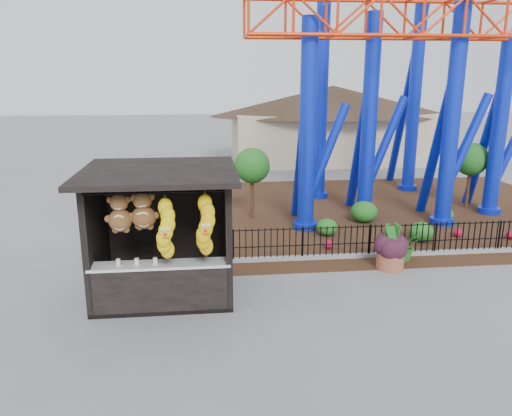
{
  "coord_description": "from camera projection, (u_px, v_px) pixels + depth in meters",
  "views": [
    {
      "loc": [
        -2.01,
        -10.36,
        5.17
      ],
      "look_at": [
        -0.71,
        1.5,
        2.0
      ],
      "focal_mm": 35.0,
      "sensor_mm": 36.0,
      "label": 1
    }
  ],
  "objects": [
    {
      "name": "prize_booth",
      "position": [
        161.0,
        236.0,
        11.63
      ],
      "size": [
        3.5,
        3.4,
        3.12
      ],
      "color": "black",
      "rests_on": "ground"
    },
    {
      "name": "planter_foliage",
      "position": [
        392.0,
        239.0,
        13.6
      ],
      "size": [
        0.7,
        0.7,
        0.64
      ],
      "primitive_type": "ellipsoid",
      "color": "black",
      "rests_on": "terracotta_planter"
    },
    {
      "name": "picket_fence",
      "position": [
        439.0,
        239.0,
        14.76
      ],
      "size": [
        12.2,
        0.06,
        1.0
      ],
      "primitive_type": null,
      "color": "black",
      "rests_on": "ground"
    },
    {
      "name": "roller_coaster",
      "position": [
        394.0,
        40.0,
        18.28
      ],
      "size": [
        11.0,
        6.37,
        10.82
      ],
      "color": "#0B23CB",
      "rests_on": "ground"
    },
    {
      "name": "terracotta_planter",
      "position": [
        390.0,
        259.0,
        13.76
      ],
      "size": [
        0.78,
        0.78,
        0.55
      ],
      "primitive_type": "cylinder",
      "rotation": [
        0.0,
        0.0,
        0.03
      ],
      "color": "brown",
      "rests_on": "ground"
    },
    {
      "name": "potted_plant",
      "position": [
        405.0,
        245.0,
        14.36
      ],
      "size": [
        0.97,
        0.89,
        0.9
      ],
      "primitive_type": "imported",
      "rotation": [
        0.0,
        0.0,
        0.26
      ],
      "color": "#23601C",
      "rests_on": "ground"
    },
    {
      "name": "pavilion",
      "position": [
        332.0,
        111.0,
        30.55
      ],
      "size": [
        15.0,
        15.0,
        4.8
      ],
      "color": "#BFAD8C",
      "rests_on": "ground"
    },
    {
      "name": "ground",
      "position": [
        294.0,
        307.0,
        11.49
      ],
      "size": [
        120.0,
        120.0,
        0.0
      ],
      "primitive_type": "plane",
      "color": "slate",
      "rests_on": "ground"
    },
    {
      "name": "mulch_bed",
      "position": [
        357.0,
        211.0,
        19.6
      ],
      "size": [
        18.0,
        12.0,
        0.02
      ],
      "primitive_type": "cube",
      "color": "#331E11",
      "rests_on": "ground"
    },
    {
      "name": "landscaping",
      "position": [
        396.0,
        220.0,
        17.28
      ],
      "size": [
        8.26,
        3.35,
        0.77
      ],
      "color": "#1D5C1B",
      "rests_on": "mulch_bed"
    },
    {
      "name": "curb",
      "position": [
        408.0,
        254.0,
        14.78
      ],
      "size": [
        18.0,
        0.18,
        0.12
      ],
      "primitive_type": "cube",
      "color": "gray",
      "rests_on": "ground"
    }
  ]
}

